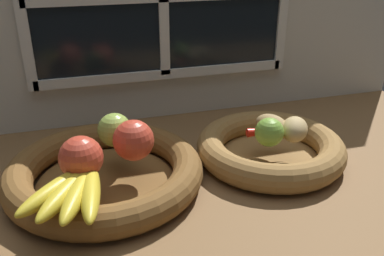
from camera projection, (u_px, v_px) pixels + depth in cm
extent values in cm
cube|color=brown|center=(197.00, 173.00, 87.35)|extent=(140.00, 90.00, 3.00)
cube|color=silver|center=(161.00, 10.00, 101.23)|extent=(140.00, 3.00, 55.00)
cube|color=white|center=(19.00, 2.00, 89.25)|extent=(2.40, 1.20, 40.40)
cube|color=white|center=(165.00, 74.00, 105.57)|extent=(64.00, 1.20, 2.40)
cylinder|color=brown|center=(106.00, 182.00, 80.16)|extent=(26.25, 26.25, 1.00)
torus|color=brown|center=(105.00, 172.00, 79.15)|extent=(37.85, 37.85, 5.83)
cylinder|color=olive|center=(269.00, 157.00, 89.27)|extent=(21.11, 21.11, 1.00)
torus|color=olive|center=(270.00, 147.00, 88.26)|extent=(31.58, 31.58, 5.83)
sphere|color=#CC422D|center=(134.00, 140.00, 76.25)|extent=(7.70, 7.70, 7.70)
sphere|color=#99B74C|center=(115.00, 130.00, 81.50)|extent=(6.75, 6.75, 6.75)
sphere|color=#CC422D|center=(81.00, 158.00, 70.28)|extent=(7.62, 7.62, 7.62)
ellipsoid|color=gold|center=(57.00, 189.00, 65.73)|extent=(13.90, 14.16, 3.07)
ellipsoid|color=gold|center=(67.00, 191.00, 65.11)|extent=(11.33, 15.93, 3.07)
ellipsoid|color=gold|center=(78.00, 192.00, 64.87)|extent=(8.18, 16.89, 3.07)
ellipsoid|color=gold|center=(91.00, 191.00, 65.01)|extent=(4.62, 16.99, 3.07)
sphere|color=brown|center=(92.00, 165.00, 72.48)|extent=(2.76, 2.76, 2.76)
ellipsoid|color=tan|center=(294.00, 129.00, 83.97)|extent=(8.54, 9.13, 4.88)
ellipsoid|color=#A38451|center=(272.00, 126.00, 86.08)|extent=(7.71, 9.28, 4.50)
sphere|color=#7AAD3D|center=(269.00, 132.00, 81.58)|extent=(5.82, 5.82, 5.82)
cone|color=red|center=(270.00, 131.00, 86.84)|extent=(10.31, 2.63, 1.91)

